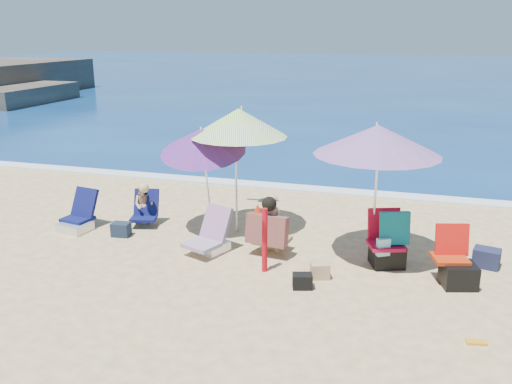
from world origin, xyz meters
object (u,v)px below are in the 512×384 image
(chair_rainbow, at_px, (210,240))
(person_center, at_px, (270,226))
(umbrella_turquoise, at_px, (378,140))
(camp_chair_right, at_px, (388,246))
(umbrella_blue, at_px, (202,140))
(furled_umbrella, at_px, (263,234))
(person_left, at_px, (144,205))
(umbrella_striped, at_px, (239,123))
(camp_chair_left, at_px, (457,268))
(chair_navy, at_px, (78,219))

(chair_rainbow, relative_size, person_center, 0.90)
(umbrella_turquoise, distance_m, camp_chair_right, 1.72)
(umbrella_blue, xyz_separation_m, camp_chair_right, (3.43, -0.63, -1.42))
(umbrella_turquoise, relative_size, furled_umbrella, 2.12)
(umbrella_blue, distance_m, person_left, 1.88)
(person_center, bearing_deg, umbrella_turquoise, 7.34)
(chair_rainbow, bearing_deg, person_left, 152.16)
(umbrella_striped, distance_m, person_left, 2.55)
(umbrella_turquoise, xyz_separation_m, camp_chair_right, (0.28, -0.18, -1.69))
(umbrella_striped, relative_size, umbrella_blue, 1.10)
(person_left, bearing_deg, umbrella_striped, 6.10)
(umbrella_striped, bearing_deg, camp_chair_left, -18.39)
(person_center, bearing_deg, camp_chair_right, 1.17)
(camp_chair_left, relative_size, person_left, 0.99)
(camp_chair_right, bearing_deg, person_center, -178.83)
(camp_chair_right, bearing_deg, camp_chair_left, -20.78)
(person_left, bearing_deg, chair_rainbow, -27.84)
(umbrella_turquoise, distance_m, chair_navy, 5.84)
(umbrella_blue, height_order, chair_rainbow, umbrella_blue)
(umbrella_blue, bearing_deg, person_left, 177.57)
(chair_navy, bearing_deg, camp_chair_left, -3.88)
(umbrella_turquoise, bearing_deg, umbrella_blue, 171.85)
(camp_chair_left, bearing_deg, umbrella_turquoise, 156.60)
(umbrella_blue, xyz_separation_m, furled_umbrella, (1.55, -1.41, -1.13))
(umbrella_turquoise, height_order, camp_chair_left, umbrella_turquoise)
(chair_rainbow, bearing_deg, furled_umbrella, -26.16)
(person_center, bearing_deg, umbrella_striped, 132.64)
(person_left, bearing_deg, furled_umbrella, -27.18)
(umbrella_striped, relative_size, chair_rainbow, 2.54)
(camp_chair_left, xyz_separation_m, camp_chair_right, (-1.04, 0.39, 0.09))
(furled_umbrella, bearing_deg, umbrella_turquoise, 31.02)
(chair_navy, distance_m, person_left, 1.28)
(umbrella_blue, distance_m, person_center, 2.05)
(chair_navy, relative_size, camp_chair_left, 0.93)
(chair_rainbow, relative_size, camp_chair_left, 1.06)
(umbrella_turquoise, bearing_deg, furled_umbrella, -148.98)
(umbrella_striped, relative_size, chair_navy, 2.90)
(chair_navy, height_order, person_center, person_center)
(umbrella_striped, bearing_deg, person_center, -47.36)
(furled_umbrella, relative_size, camp_chair_right, 1.20)
(person_left, bearing_deg, camp_chair_right, -8.22)
(camp_chair_left, bearing_deg, chair_rainbow, 177.67)
(chair_navy, bearing_deg, furled_umbrella, -12.15)
(furled_umbrella, relative_size, chair_navy, 1.42)
(chair_navy, bearing_deg, umbrella_turquoise, 1.09)
(umbrella_turquoise, bearing_deg, chair_rainbow, -171.47)
(umbrella_blue, xyz_separation_m, chair_navy, (-2.40, -0.56, -1.57))
(umbrella_blue, bearing_deg, chair_navy, -166.95)
(umbrella_turquoise, height_order, chair_navy, umbrella_turquoise)
(camp_chair_right, bearing_deg, furled_umbrella, -157.35)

